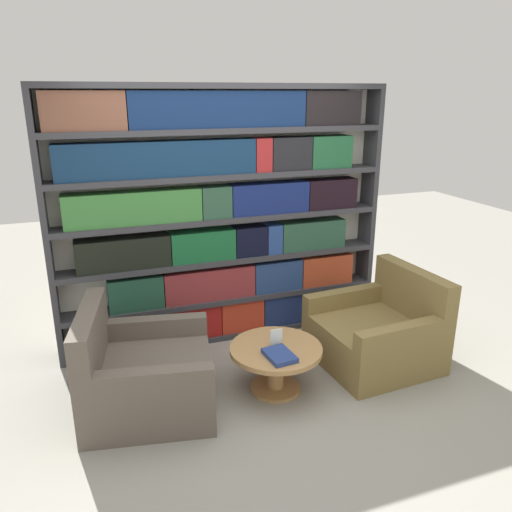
% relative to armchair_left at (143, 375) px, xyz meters
% --- Properties ---
extents(ground_plane, '(14.00, 14.00, 0.00)m').
position_rel_armchair_left_xyz_m(ground_plane, '(0.94, -0.46, -0.27)').
color(ground_plane, gray).
extents(bookshelf, '(3.13, 0.30, 2.39)m').
position_rel_armchair_left_xyz_m(bookshelf, '(0.92, 0.97, 0.92)').
color(bookshelf, silver).
rests_on(bookshelf, ground_plane).
extents(armchair_left, '(1.10, 1.10, 0.82)m').
position_rel_armchair_left_xyz_m(armchair_left, '(0.00, 0.00, 0.00)').
color(armchair_left, brown).
rests_on(armchair_left, ground_plane).
extents(armchair_right, '(1.00, 1.00, 0.82)m').
position_rel_armchair_left_xyz_m(armchair_right, '(2.07, -0.01, 0.00)').
color(armchair_right, olive).
rests_on(armchair_right, ground_plane).
extents(coffee_table, '(0.74, 0.74, 0.39)m').
position_rel_armchair_left_xyz_m(coffee_table, '(1.04, -0.14, 0.01)').
color(coffee_table, '#AD7F4C').
rests_on(coffee_table, ground_plane).
extents(table_sign, '(0.10, 0.06, 0.15)m').
position_rel_armchair_left_xyz_m(table_sign, '(1.04, -0.14, 0.19)').
color(table_sign, black).
rests_on(table_sign, coffee_table).
extents(stray_book, '(0.22, 0.28, 0.04)m').
position_rel_armchair_left_xyz_m(stray_book, '(1.00, -0.30, 0.14)').
color(stray_book, navy).
rests_on(stray_book, coffee_table).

